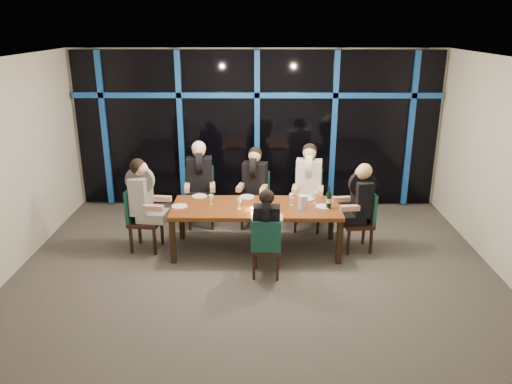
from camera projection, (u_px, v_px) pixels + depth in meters
room at (256, 137)px, 6.54m from camera, size 7.04×7.00×3.02m
window_wall at (258, 127)px, 9.47m from camera, size 6.86×0.43×2.94m
dining_table at (256, 210)px, 7.74m from camera, size 2.60×1.00×0.75m
chair_far_left at (201, 193)px, 8.80m from camera, size 0.53×0.53×1.04m
chair_far_mid at (256, 196)px, 8.76m from camera, size 0.54×0.54×0.98m
chair_far_right at (308, 196)px, 8.68m from camera, size 0.54×0.54×1.04m
chair_end_left at (140, 216)px, 7.83m from camera, size 0.53×0.53×1.02m
chair_end_right at (363, 218)px, 7.82m from camera, size 0.50×0.50×0.97m
chair_near_mid at (266, 245)px, 6.96m from camera, size 0.44×0.44×0.89m
diner_far_left at (200, 172)px, 8.58m from camera, size 0.55×0.67×1.02m
diner_far_mid at (254, 176)px, 8.56m from camera, size 0.54×0.65×0.95m
diner_far_right at (309, 175)px, 8.46m from camera, size 0.55×0.68×1.01m
diner_end_left at (143, 192)px, 7.68m from camera, size 0.66×0.54×0.99m
diner_end_right at (359, 195)px, 7.69m from camera, size 0.63×0.51×0.94m
diner_near_mid at (267, 220)px, 6.92m from camera, size 0.46×0.57×0.87m
plate_far_left at (200, 196)px, 8.13m from camera, size 0.24×0.24×0.01m
plate_far_mid at (247, 197)px, 8.09m from camera, size 0.24×0.24×0.01m
plate_far_right at (307, 199)px, 8.01m from camera, size 0.24×0.24×0.01m
plate_end_left at (179, 206)px, 7.69m from camera, size 0.24×0.24×0.01m
plate_end_right at (323, 206)px, 7.68m from camera, size 0.24×0.24×0.01m
plate_near_mid at (269, 211)px, 7.48m from camera, size 0.24×0.24×0.01m
wine_bottle at (329, 200)px, 7.58m from camera, size 0.08×0.08×0.34m
water_pitcher at (302, 202)px, 7.54m from camera, size 0.14×0.12×0.22m
tea_light at (253, 208)px, 7.57m from camera, size 0.05×0.05×0.03m
wine_glass_a at (239, 201)px, 7.57m from camera, size 0.06×0.06×0.17m
wine_glass_b at (262, 194)px, 7.85m from camera, size 0.07×0.07×0.19m
wine_glass_c at (291, 197)px, 7.70m from camera, size 0.07×0.07×0.19m
wine_glass_d at (211, 197)px, 7.75m from camera, size 0.06×0.06×0.16m
wine_glass_e at (315, 195)px, 7.80m from camera, size 0.07×0.07×0.18m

